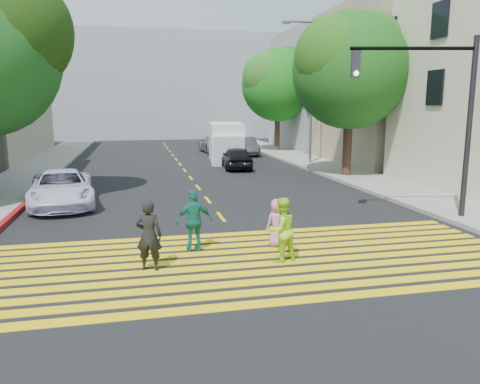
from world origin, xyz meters
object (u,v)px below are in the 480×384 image
object	(u,v)px
tree_right_near	(352,64)
pedestrian_child	(277,223)
dark_car_parked	(246,146)
white_sedan	(62,188)
pedestrian_man	(149,235)
traffic_signal	(437,103)
tree_right_far	(279,81)
pedestrian_woman	(281,230)
pedestrian_extra	(194,221)
white_van	(226,144)
silver_car	(215,144)
dark_car_near	(237,158)

from	to	relation	value
tree_right_near	pedestrian_child	xyz separation A→B (m)	(-7.26, -11.08, -5.15)
dark_car_parked	white_sedan	bearing A→B (deg)	-120.98
pedestrian_man	traffic_signal	world-z (taller)	traffic_signal
tree_right_near	tree_right_far	size ratio (longest dim) A/B	1.01
tree_right_near	pedestrian_woman	bearing A→B (deg)	-121.46
tree_right_far	tree_right_near	bearing A→B (deg)	-92.28
pedestrian_woman	pedestrian_child	size ratio (longest dim) A/B	1.22
pedestrian_child	white_sedan	distance (m)	9.26
tree_right_near	pedestrian_extra	world-z (taller)	tree_right_near
pedestrian_extra	traffic_signal	distance (m)	8.68
white_sedan	traffic_signal	size ratio (longest dim) A/B	0.83
white_sedan	dark_car_parked	size ratio (longest dim) A/B	1.17
white_van	tree_right_far	bearing A→B (deg)	54.14
pedestrian_child	tree_right_near	bearing A→B (deg)	-138.07
pedestrian_man	pedestrian_child	bearing A→B (deg)	-145.08
pedestrian_man	silver_car	xyz separation A→B (m)	(6.02, 27.03, -0.11)
pedestrian_woman	dark_car_parked	xyz separation A→B (m)	(4.92, 24.61, -0.11)
dark_car_near	white_van	size ratio (longest dim) A/B	0.69
pedestrian_child	silver_car	xyz separation A→B (m)	(2.63, 25.89, 0.06)
dark_car_near	silver_car	bearing A→B (deg)	-87.56
tree_right_far	pedestrian_woman	bearing A→B (deg)	-106.87
dark_car_parked	tree_right_near	bearing A→B (deg)	-75.63
white_sedan	traffic_signal	bearing A→B (deg)	-29.45
pedestrian_man	pedestrian_woman	world-z (taller)	pedestrian_man
white_sedan	pedestrian_man	bearing A→B (deg)	-76.26
pedestrian_woman	dark_car_parked	size ratio (longest dim) A/B	0.38
pedestrian_man	white_sedan	bearing A→B (deg)	-52.82
pedestrian_child	dark_car_parked	world-z (taller)	dark_car_parked
pedestrian_extra	silver_car	bearing A→B (deg)	-106.80
pedestrian_woman	dark_car_parked	world-z (taller)	pedestrian_woman
silver_car	white_sedan	bearing A→B (deg)	60.56
silver_car	dark_car_parked	world-z (taller)	silver_car
tree_right_near	silver_car	world-z (taller)	tree_right_near
pedestrian_man	tree_right_far	bearing A→B (deg)	-96.62
white_sedan	dark_car_near	xyz separation A→B (m)	(8.66, 9.02, -0.00)
tree_right_far	white_van	distance (m)	9.29
pedestrian_woman	silver_car	xyz separation A→B (m)	(2.89, 27.09, -0.08)
silver_car	white_van	bearing A→B (deg)	83.10
dark_car_parked	white_van	bearing A→B (deg)	-118.02
white_sedan	pedestrian_extra	bearing A→B (deg)	-64.95
tree_right_near	white_sedan	distance (m)	15.22
white_sedan	dark_car_near	size ratio (longest dim) A/B	1.23
tree_right_near	tree_right_far	bearing A→B (deg)	87.72
tree_right_near	pedestrian_man	bearing A→B (deg)	-131.05
pedestrian_extra	white_sedan	size ratio (longest dim) A/B	0.33
pedestrian_woman	traffic_signal	distance (m)	7.35
pedestrian_extra	dark_car_parked	bearing A→B (deg)	-112.58
pedestrian_child	white_sedan	world-z (taller)	white_sedan
traffic_signal	pedestrian_child	bearing A→B (deg)	-151.07
pedestrian_woman	white_van	bearing A→B (deg)	-115.14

